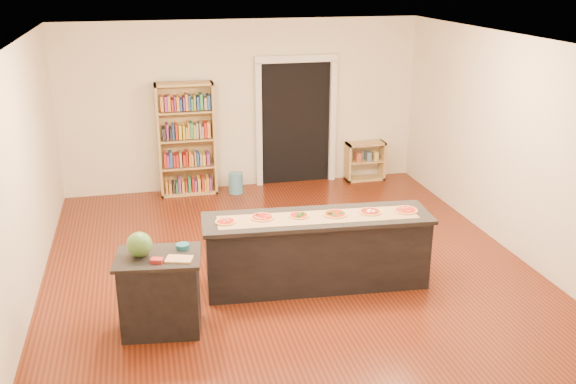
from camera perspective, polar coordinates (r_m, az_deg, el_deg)
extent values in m
cube|color=#EFE5C9|center=(7.49, 0.35, 2.39)|extent=(6.00, 7.00, 2.80)
cube|color=#5B220F|center=(8.01, 0.33, -7.20)|extent=(6.00, 7.00, 0.01)
cube|color=white|center=(7.21, 0.37, 13.07)|extent=(6.00, 7.00, 0.01)
cube|color=black|center=(11.06, 0.67, 6.14)|extent=(1.20, 0.02, 2.10)
cube|color=silver|center=(10.88, -2.62, 5.90)|extent=(0.10, 0.08, 2.10)
cube|color=silver|center=(11.19, 3.98, 6.25)|extent=(0.10, 0.08, 2.10)
cube|color=silver|center=(10.81, 0.75, 11.76)|extent=(1.40, 0.08, 0.12)
cube|color=black|center=(7.58, 2.57, -5.42)|extent=(2.58, 0.64, 0.83)
cube|color=black|center=(7.40, 2.62, -2.35)|extent=(2.65, 0.72, 0.05)
cube|color=black|center=(6.81, -11.25, -8.93)|extent=(0.78, 0.55, 0.81)
cube|color=black|center=(6.62, -11.49, -5.71)|extent=(0.85, 0.62, 0.04)
cube|color=tan|center=(10.61, -9.02, 4.64)|extent=(0.93, 0.33, 1.85)
cube|color=tan|center=(11.42, 6.86, 2.75)|extent=(0.68, 0.29, 0.68)
cylinder|color=teal|center=(10.74, -4.66, 0.80)|extent=(0.24, 0.24, 0.35)
cube|color=tan|center=(7.37, 2.67, -2.25)|extent=(2.32, 0.58, 0.00)
sphere|color=#144214|center=(6.59, -13.08, -4.57)|extent=(0.26, 0.26, 0.26)
cube|color=tan|center=(6.48, -9.65, -5.90)|extent=(0.30, 0.24, 0.02)
cube|color=maroon|center=(6.46, -11.57, -6.00)|extent=(0.14, 0.12, 0.04)
cylinder|color=#195966|center=(6.72, -9.33, -4.79)|extent=(0.14, 0.14, 0.05)
cylinder|color=tan|center=(7.24, -5.58, -2.64)|extent=(0.26, 0.26, 0.02)
cylinder|color=#A5190C|center=(7.24, -5.58, -2.58)|extent=(0.21, 0.21, 0.00)
cylinder|color=tan|center=(7.33, -2.31, -2.27)|extent=(0.29, 0.29, 0.02)
cylinder|color=#A5190C|center=(7.33, -2.31, -2.21)|extent=(0.24, 0.24, 0.00)
cylinder|color=tan|center=(7.38, 0.97, -2.11)|extent=(0.25, 0.25, 0.02)
cylinder|color=#A5190C|center=(7.38, 0.97, -2.05)|extent=(0.21, 0.21, 0.00)
cylinder|color=tan|center=(7.44, 4.21, -1.97)|extent=(0.28, 0.28, 0.02)
cylinder|color=#A5190C|center=(7.44, 4.21, -1.91)|extent=(0.23, 0.23, 0.00)
cylinder|color=tan|center=(7.56, 7.32, -1.75)|extent=(0.29, 0.29, 0.02)
cylinder|color=#A5190C|center=(7.55, 7.32, -1.68)|extent=(0.24, 0.24, 0.00)
cylinder|color=tan|center=(7.67, 10.40, -1.61)|extent=(0.29, 0.29, 0.02)
cylinder|color=#A5190C|center=(7.66, 10.41, -1.54)|extent=(0.23, 0.23, 0.00)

